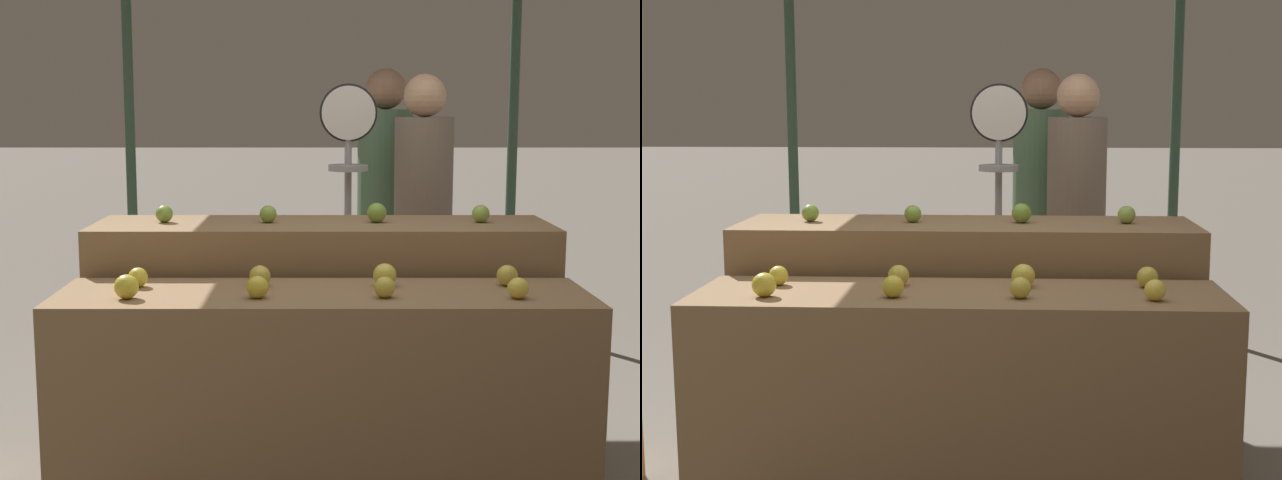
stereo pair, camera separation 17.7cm
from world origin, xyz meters
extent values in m
cylinder|color=#33513D|center=(-1.34, 3.02, 1.30)|extent=(0.07, 0.07, 2.60)
cylinder|color=#33513D|center=(1.34, 3.02, 1.30)|extent=(0.07, 0.07, 2.60)
cube|color=olive|center=(0.00, 0.00, 0.44)|extent=(1.98, 0.55, 0.88)
cube|color=olive|center=(0.00, 0.60, 0.53)|extent=(1.98, 0.55, 1.06)
sphere|color=gold|center=(-0.70, -0.11, 0.92)|extent=(0.09, 0.09, 0.09)
sphere|color=gold|center=(-0.23, -0.10, 0.92)|extent=(0.08, 0.08, 0.08)
sphere|color=gold|center=(0.22, -0.10, 0.92)|extent=(0.08, 0.08, 0.08)
sphere|color=yellow|center=(0.70, -0.11, 0.92)|extent=(0.08, 0.08, 0.08)
sphere|color=gold|center=(-0.70, 0.10, 0.92)|extent=(0.08, 0.08, 0.08)
sphere|color=gold|center=(-0.24, 0.10, 0.92)|extent=(0.08, 0.08, 0.08)
sphere|color=yellow|center=(0.24, 0.10, 0.93)|extent=(0.09, 0.09, 0.09)
sphere|color=gold|center=(0.71, 0.12, 0.92)|extent=(0.08, 0.08, 0.08)
sphere|color=#7AA338|center=(-0.69, 0.61, 1.10)|extent=(0.08, 0.08, 0.08)
sphere|color=#84AD3D|center=(-0.23, 0.60, 1.10)|extent=(0.08, 0.08, 0.08)
sphere|color=#7AA338|center=(0.24, 0.61, 1.10)|extent=(0.09, 0.09, 0.09)
sphere|color=#8EB247|center=(0.69, 0.61, 1.10)|extent=(0.08, 0.08, 0.08)
cylinder|color=#99999E|center=(0.13, 1.26, 0.78)|extent=(0.04, 0.04, 1.56)
cylinder|color=black|center=(0.13, 1.25, 1.53)|extent=(0.29, 0.01, 0.29)
cylinder|color=silver|center=(0.13, 1.24, 1.53)|extent=(0.27, 0.02, 0.27)
cylinder|color=#99999E|center=(0.13, 1.24, 1.32)|extent=(0.01, 0.01, 0.14)
cylinder|color=#99999E|center=(0.13, 1.24, 1.25)|extent=(0.20, 0.20, 0.03)
cube|color=#2D2D38|center=(0.55, 1.54, 0.40)|extent=(0.26, 0.18, 0.80)
cylinder|color=#756656|center=(0.55, 1.54, 1.15)|extent=(0.36, 0.36, 0.70)
sphere|color=tan|center=(0.55, 1.54, 1.62)|extent=(0.23, 0.23, 0.23)
cube|color=#2D2D38|center=(0.37, 1.95, 0.41)|extent=(0.25, 0.17, 0.82)
cylinder|color=#476B4C|center=(0.37, 1.95, 1.18)|extent=(0.35, 0.35, 0.72)
sphere|color=#936B51|center=(0.37, 1.95, 1.66)|extent=(0.23, 0.23, 0.23)
camera|label=1|loc=(-0.01, -3.23, 1.57)|focal=50.00mm
camera|label=2|loc=(0.17, -3.23, 1.57)|focal=50.00mm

